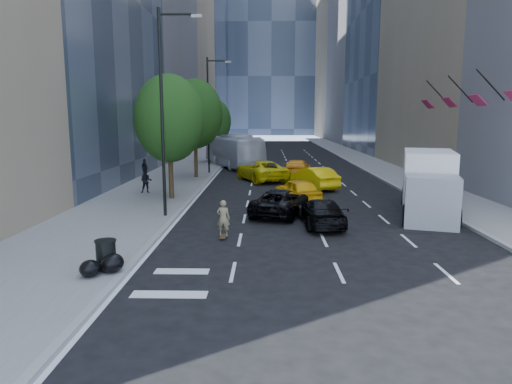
{
  "coord_description": "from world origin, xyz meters",
  "views": [
    {
      "loc": [
        -1.43,
        -18.43,
        5.06
      ],
      "look_at": [
        -1.88,
        2.58,
        1.6
      ],
      "focal_mm": 32.0,
      "sensor_mm": 36.0,
      "label": 1
    }
  ],
  "objects_px": {
    "city_bus": "(233,151)",
    "trash_can": "(106,255)",
    "skateboarder": "(223,221)",
    "box_truck": "(429,183)",
    "black_sedan_mercedes": "(321,212)",
    "black_sedan_lincoln": "(280,202)"
  },
  "relations": [
    {
      "from": "black_sedan_lincoln",
      "to": "black_sedan_mercedes",
      "type": "height_order",
      "value": "black_sedan_lincoln"
    },
    {
      "from": "black_sedan_mercedes",
      "to": "city_bus",
      "type": "xyz_separation_m",
      "value": [
        -6.0,
        25.86,
        1.02
      ]
    },
    {
      "from": "city_bus",
      "to": "box_truck",
      "type": "relative_size",
      "value": 1.63
    },
    {
      "from": "city_bus",
      "to": "box_truck",
      "type": "bearing_deg",
      "value": -84.54
    },
    {
      "from": "black_sedan_lincoln",
      "to": "trash_can",
      "type": "xyz_separation_m",
      "value": [
        -5.95,
        -9.3,
        -0.05
      ]
    },
    {
      "from": "skateboarder",
      "to": "trash_can",
      "type": "relative_size",
      "value": 1.62
    },
    {
      "from": "box_truck",
      "to": "black_sedan_mercedes",
      "type": "bearing_deg",
      "value": -140.7
    },
    {
      "from": "skateboarder",
      "to": "black_sedan_lincoln",
      "type": "height_order",
      "value": "skateboarder"
    },
    {
      "from": "trash_can",
      "to": "skateboarder",
      "type": "bearing_deg",
      "value": 52.81
    },
    {
      "from": "skateboarder",
      "to": "city_bus",
      "type": "distance_m",
      "value": 28.35
    },
    {
      "from": "skateboarder",
      "to": "trash_can",
      "type": "height_order",
      "value": "skateboarder"
    },
    {
      "from": "skateboarder",
      "to": "trash_can",
      "type": "xyz_separation_m",
      "value": [
        -3.4,
        -4.48,
        -0.15
      ]
    },
    {
      "from": "black_sedan_mercedes",
      "to": "box_truck",
      "type": "relative_size",
      "value": 0.61
    },
    {
      "from": "black_sedan_lincoln",
      "to": "box_truck",
      "type": "height_order",
      "value": "box_truck"
    },
    {
      "from": "black_sedan_lincoln",
      "to": "city_bus",
      "type": "height_order",
      "value": "city_bus"
    },
    {
      "from": "black_sedan_lincoln",
      "to": "trash_can",
      "type": "height_order",
      "value": "black_sedan_lincoln"
    },
    {
      "from": "box_truck",
      "to": "trash_can",
      "type": "bearing_deg",
      "value": -129.32
    },
    {
      "from": "city_bus",
      "to": "trash_can",
      "type": "height_order",
      "value": "city_bus"
    },
    {
      "from": "black_sedan_mercedes",
      "to": "city_bus",
      "type": "height_order",
      "value": "city_bus"
    },
    {
      "from": "black_sedan_lincoln",
      "to": "black_sedan_mercedes",
      "type": "relative_size",
      "value": 1.1
    },
    {
      "from": "black_sedan_mercedes",
      "to": "trash_can",
      "type": "relative_size",
      "value": 4.65
    },
    {
      "from": "city_bus",
      "to": "trash_can",
      "type": "bearing_deg",
      "value": -114.55
    }
  ]
}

